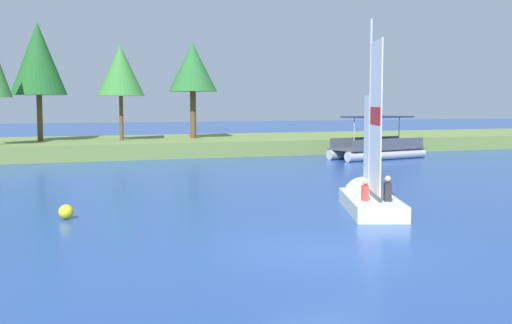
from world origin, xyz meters
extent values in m
plane|color=#234793|center=(0.00, 0.00, 0.00)|extent=(200.00, 200.00, 0.00)
cube|color=olive|center=(0.00, 31.24, 0.49)|extent=(80.00, 10.93, 0.98)
cylinder|color=brown|center=(-5.25, 30.88, 2.47)|extent=(0.36, 0.36, 2.98)
cone|color=#1E5B23|center=(-5.25, 30.88, 6.28)|extent=(3.54, 3.54, 4.63)
cylinder|color=brown|center=(-0.14, 30.14, 2.45)|extent=(0.26, 0.26, 2.93)
cone|color=#387F33|center=(-0.14, 30.14, 5.57)|extent=(3.09, 3.09, 3.30)
cylinder|color=brown|center=(4.96, 30.98, 2.62)|extent=(0.41, 0.41, 3.27)
cone|color=#286B2D|center=(4.96, 30.98, 5.92)|extent=(3.39, 3.39, 3.35)
cube|color=silver|center=(3.99, 4.65, 0.24)|extent=(3.00, 4.73, 0.48)
cone|color=silver|center=(4.77, 6.75, 0.24)|extent=(1.68, 1.53, 1.38)
cylinder|color=#B7B7BC|center=(4.14, 5.07, 3.33)|extent=(0.08, 0.08, 5.69)
cube|color=white|center=(3.80, 4.15, 3.06)|extent=(0.71, 1.86, 4.67)
cube|color=red|center=(3.80, 4.15, 3.08)|extent=(0.65, 1.67, 0.56)
cube|color=white|center=(4.36, 5.65, 2.21)|extent=(0.39, 0.98, 3.05)
cylinder|color=#B7B7BC|center=(3.80, 4.15, 0.70)|extent=(0.74, 1.87, 0.06)
cube|color=#26262D|center=(3.98, 3.66, 0.76)|extent=(0.29, 0.33, 0.57)
sphere|color=tan|center=(3.98, 3.66, 1.16)|extent=(0.20, 0.20, 0.20)
cube|color=red|center=(3.38, 3.99, 0.71)|extent=(0.29, 0.33, 0.47)
sphere|color=tan|center=(3.38, 3.99, 1.06)|extent=(0.20, 0.20, 0.20)
cylinder|color=#B2B2B7|center=(14.10, 22.61, 0.30)|extent=(6.12, 1.81, 0.60)
cylinder|color=#B2B2B7|center=(14.45, 20.92, 0.30)|extent=(6.12, 1.81, 0.60)
cube|color=#474C56|center=(14.27, 21.77, 0.65)|extent=(6.22, 3.45, 0.10)
cube|color=#474C56|center=(14.06, 22.81, 1.00)|extent=(5.54, 1.22, 0.60)
cube|color=#474C56|center=(14.49, 20.72, 1.00)|extent=(5.54, 1.22, 0.60)
cylinder|color=#B2B2B7|center=(16.07, 22.13, 1.63)|extent=(0.06, 0.06, 1.85)
cylinder|color=#B2B2B7|center=(12.48, 21.40, 1.63)|extent=(0.06, 0.06, 1.85)
cube|color=#1E234C|center=(14.27, 21.77, 2.59)|extent=(4.49, 2.88, 0.08)
sphere|color=yellow|center=(-5.34, 6.59, 0.22)|extent=(0.44, 0.44, 0.44)
camera|label=1|loc=(-6.64, -13.63, 3.51)|focal=45.92mm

